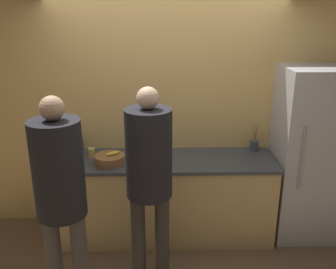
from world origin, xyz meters
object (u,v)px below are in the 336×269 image
Objects in this scene: person_center at (149,168)px; cup_yellow at (92,153)px; person_left at (60,186)px; refrigerator at (309,155)px; bottle_dark at (80,143)px; fruit_bowl at (110,159)px; utensil_crock at (254,145)px.

person_center is 18.97× the size of cup_yellow.
person_left is 1.14m from cup_yellow.
refrigerator reaches higher than cup_yellow.
person_left is at bearing -155.32° from person_center.
person_left reaches higher than bottle_dark.
refrigerator is at bearing 3.84° from fruit_bowl.
refrigerator is 6.05× the size of fruit_bowl.
person_left is 1.00× the size of person_center.
person_center reaches higher than fruit_bowl.
utensil_crock is 3.10× the size of cup_yellow.
utensil_crock is at bearing 159.91° from refrigerator.
person_left is at bearing -84.60° from bottle_dark.
bottle_dark is at bearing 95.40° from person_left.
refrigerator is at bearing 24.23° from person_center.
person_center is (-1.69, -0.76, 0.19)m from refrigerator.
person_left reaches higher than fruit_bowl.
fruit_bowl is 1.60m from utensil_crock.
cup_yellow is (-2.33, 0.05, 0.02)m from refrigerator.
bottle_dark is (-0.38, 0.39, 0.03)m from fruit_bowl.
person_left is 5.94× the size of fruit_bowl.
fruit_bowl is 0.29m from cup_yellow.
bottle_dark is at bearing 134.42° from fruit_bowl.
fruit_bowl is at bearing -41.63° from cup_yellow.
person_center is 5.93× the size of fruit_bowl.
person_left is at bearing -105.44° from fruit_bowl.
utensil_crock is 1.95m from bottle_dark.
cup_yellow is at bearing 138.37° from fruit_bowl.
person_center is (0.68, 0.31, 0.00)m from person_left.
refrigerator is 2.12m from fruit_bowl.
person_center reaches higher than bottle_dark.
utensil_crock is at bearing 40.05° from person_center.
cup_yellow is at bearing 178.69° from refrigerator.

